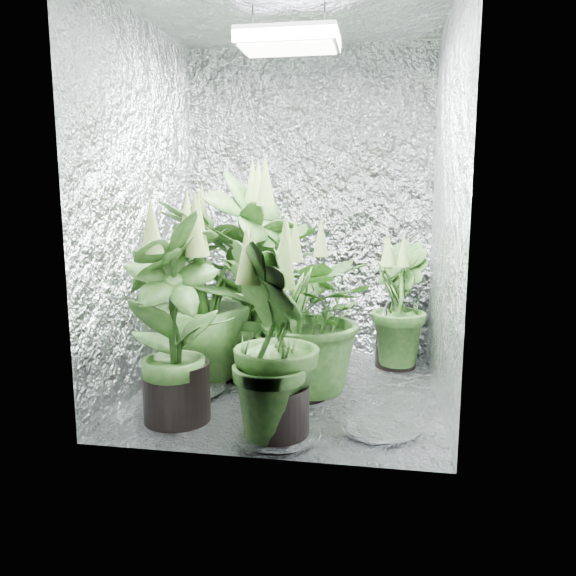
% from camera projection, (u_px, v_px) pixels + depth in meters
% --- Properties ---
extents(ground, '(1.60, 1.60, 0.00)m').
position_uv_depth(ground, '(288.00, 391.00, 3.09)').
color(ground, silver).
rests_on(ground, ground).
extents(walls, '(1.62, 1.62, 2.00)m').
position_uv_depth(walls, '(288.00, 208.00, 2.92)').
color(walls, silver).
rests_on(walls, ground).
extents(ceiling, '(1.60, 1.60, 0.01)m').
position_uv_depth(ceiling, '(288.00, 3.00, 2.75)').
color(ceiling, silver).
rests_on(ceiling, walls).
extents(grow_lamp, '(0.50, 0.30, 0.22)m').
position_uv_depth(grow_lamp, '(288.00, 40.00, 2.78)').
color(grow_lamp, gray).
rests_on(grow_lamp, ceiling).
extents(plant_a, '(1.01, 1.01, 0.94)m').
position_uv_depth(plant_a, '(259.00, 291.00, 3.65)').
color(plant_a, black).
rests_on(plant_a, ground).
extents(plant_b, '(0.84, 0.84, 1.29)m').
position_uv_depth(plant_b, '(251.00, 278.00, 3.22)').
color(plant_b, black).
rests_on(plant_b, ground).
extents(plant_c, '(0.51, 0.51, 0.84)m').
position_uv_depth(plant_c, '(397.00, 307.00, 3.47)').
color(plant_c, black).
rests_on(plant_c, ground).
extents(plant_d, '(0.79, 0.79, 1.11)m').
position_uv_depth(plant_d, '(202.00, 295.00, 3.18)').
color(plant_d, black).
rests_on(plant_d, ground).
extents(plant_e, '(1.00, 1.00, 0.96)m').
position_uv_depth(plant_e, '(304.00, 314.00, 2.93)').
color(plant_e, black).
rests_on(plant_e, ground).
extents(plant_f, '(0.68, 0.68, 1.08)m').
position_uv_depth(plant_f, '(174.00, 321.00, 2.63)').
color(plant_f, black).
rests_on(plant_f, ground).
extents(plant_g, '(0.57, 0.57, 0.96)m').
position_uv_depth(plant_g, '(276.00, 346.00, 2.40)').
color(plant_g, black).
rests_on(plant_g, ground).
extents(circulation_fan, '(0.20, 0.35, 0.40)m').
position_uv_depth(circulation_fan, '(393.00, 337.00, 3.58)').
color(circulation_fan, black).
rests_on(circulation_fan, ground).
extents(plant_label, '(0.05, 0.05, 0.08)m').
position_uv_depth(plant_label, '(289.00, 379.00, 2.39)').
color(plant_label, white).
rests_on(plant_label, plant_g).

